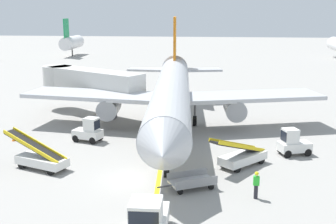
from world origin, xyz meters
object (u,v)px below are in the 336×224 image
object	(u,v)px
jet_bridge	(85,81)
baggage_tug_by_cargo_door	(89,131)
ground_crew_marshaller	(256,184)
safety_cone_nose_right	(14,138)
safety_cone_nose_left	(150,114)
belt_loader_forward_hold	(41,158)
baggage_cart_loaded	(192,182)
baggage_tug_near_wing	(293,143)
airliner	(172,94)
pushback_tug	(147,220)
belt_loader_aft_hold	(242,156)

from	to	relation	value
jet_bridge	baggage_tug_by_cargo_door	world-z (taller)	jet_bridge
ground_crew_marshaller	safety_cone_nose_right	world-z (taller)	ground_crew_marshaller
safety_cone_nose_left	belt_loader_forward_hold	bearing A→B (deg)	-108.06
baggage_cart_loaded	safety_cone_nose_left	world-z (taller)	baggage_cart_loaded
baggage_tug_near_wing	belt_loader_forward_hold	xyz separation A→B (m)	(-18.22, -5.00, -0.15)
baggage_tug_near_wing	baggage_tug_by_cargo_door	bearing A→B (deg)	173.93
baggage_tug_by_cargo_door	airliner	bearing A→B (deg)	34.80
baggage_cart_loaded	belt_loader_forward_hold	bearing A→B (deg)	167.40
baggage_tug_by_cargo_door	baggage_cart_loaded	distance (m)	13.05
baggage_cart_loaded	safety_cone_nose_left	distance (m)	19.65
safety_cone_nose_right	baggage_tug_near_wing	bearing A→B (deg)	-3.01
baggage_tug_by_cargo_door	belt_loader_forward_hold	distance (m)	6.95
airliner	pushback_tug	distance (m)	20.38
belt_loader_forward_hold	jet_bridge	bearing A→B (deg)	95.58
airliner	belt_loader_aft_hold	xyz separation A→B (m)	(5.99, -9.32, -2.64)
baggage_tug_near_wing	safety_cone_nose_left	xyz separation A→B (m)	(-12.85, 11.47, -0.71)
baggage_cart_loaded	jet_bridge	bearing A→B (deg)	123.21
jet_bridge	baggage_tug_by_cargo_door	xyz separation A→B (m)	(3.19, -9.82, -2.62)
jet_bridge	ground_crew_marshaller	bearing A→B (deg)	-50.90
pushback_tug	baggage_tug_by_cargo_door	bearing A→B (deg)	115.36
airliner	baggage_tug_near_wing	distance (m)	12.15
airliner	belt_loader_forward_hold	size ratio (longest dim) A/B	6.91
ground_crew_marshaller	safety_cone_nose_left	world-z (taller)	ground_crew_marshaller
belt_loader_forward_hold	safety_cone_nose_right	distance (m)	7.94
safety_cone_nose_left	safety_cone_nose_right	world-z (taller)	same
baggage_tug_near_wing	baggage_cart_loaded	xyz separation A→B (m)	(-7.40, -7.41, -0.46)
baggage_cart_loaded	safety_cone_nose_left	size ratio (longest dim) A/B	8.41
baggage_tug_by_cargo_door	ground_crew_marshaller	bearing A→B (deg)	-37.99
jet_bridge	airliner	bearing A→B (deg)	-28.09
belt_loader_aft_hold	ground_crew_marshaller	xyz separation A→B (m)	(0.54, -5.53, 0.13)
airliner	baggage_cart_loaded	world-z (taller)	airliner
belt_loader_forward_hold	belt_loader_aft_hold	bearing A→B (deg)	8.19
pushback_tug	ground_crew_marshaller	xyz separation A→B (m)	(5.73, 5.37, -0.08)
ground_crew_marshaller	safety_cone_nose_left	bearing A→B (deg)	115.06
jet_bridge	safety_cone_nose_right	xyz separation A→B (m)	(-3.29, -10.38, -3.32)
airliner	safety_cone_nose_left	bearing A→B (deg)	118.80
baggage_tug_near_wing	belt_loader_aft_hold	xyz separation A→B (m)	(-4.06, -2.96, -0.15)
pushback_tug	jet_bridge	bearing A→B (deg)	112.60
airliner	baggage_tug_by_cargo_door	distance (m)	8.43
pushback_tug	safety_cone_nose_right	world-z (taller)	pushback_tug
baggage_tug_by_cargo_door	baggage_cart_loaded	xyz separation A→B (m)	(9.25, -9.18, -0.46)
belt_loader_aft_hold	safety_cone_nose_left	world-z (taller)	belt_loader_aft_hold
baggage_tug_by_cargo_door	safety_cone_nose_right	distance (m)	6.54
baggage_tug_by_cargo_door	safety_cone_nose_right	xyz separation A→B (m)	(-6.48, -0.55, -0.71)
belt_loader_forward_hold	safety_cone_nose_right	bearing A→B (deg)	128.36
jet_bridge	baggage_tug_near_wing	size ratio (longest dim) A/B	4.60
belt_loader_forward_hold	safety_cone_nose_left	xyz separation A→B (m)	(5.37, 16.46, -0.56)
belt_loader_aft_hold	baggage_tug_near_wing	bearing A→B (deg)	36.08
airliner	ground_crew_marshaller	world-z (taller)	airliner
baggage_tug_by_cargo_door	belt_loader_aft_hold	bearing A→B (deg)	-20.57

